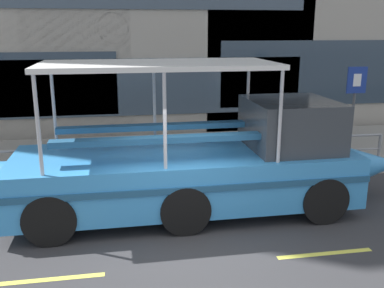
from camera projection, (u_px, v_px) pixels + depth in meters
name	position (u px, v px, depth m)	size (l,w,h in m)	color
ground_plane	(186.00, 241.00, 8.25)	(120.00, 120.00, 0.00)	#333335
sidewalk	(157.00, 155.00, 13.56)	(32.00, 4.80, 0.18)	gray
curb_edge	(166.00, 182.00, 11.19)	(32.00, 0.18, 0.18)	#B2ADA3
lane_centreline	(194.00, 266.00, 7.40)	(25.80, 0.12, 0.01)	#DBD64C
curb_guardrail	(180.00, 152.00, 11.40)	(11.66, 0.09, 0.86)	gray
parking_sign	(355.00, 97.00, 12.61)	(0.60, 0.12, 2.69)	#4C4F54
duck_tour_boat	(209.00, 164.00, 9.48)	(9.09, 2.49, 3.27)	#388CD1
pedestrian_near_bow	(299.00, 122.00, 12.86)	(0.37, 0.38, 1.73)	#47423D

